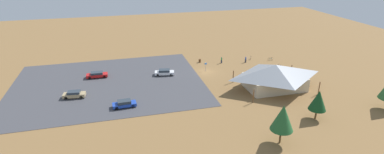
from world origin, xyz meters
name	(u,v)px	position (x,y,z in m)	size (l,w,h in m)	color
ground	(205,72)	(0.00, 0.00, 0.00)	(160.00, 160.00, 0.00)	olive
parking_lot_asphalt	(109,84)	(23.14, 1.38, 0.03)	(41.54, 33.37, 0.05)	#424247
bike_pavilion	(275,75)	(-11.42, 13.00, 3.06)	(15.18, 10.88, 5.35)	beige
trash_bin	(200,61)	(-0.61, -7.14, 0.45)	(0.60, 0.60, 0.90)	brown
lot_sign	(206,66)	(-0.20, -0.60, 1.41)	(0.56, 0.08, 2.20)	#99999E
pine_far_east	(283,118)	(-2.11, 31.69, 4.39)	(3.47, 3.47, 6.45)	brown
pine_far_west	(318,100)	(-12.01, 26.69, 3.59)	(3.02, 3.02, 5.40)	brown
bicycle_green_yard_right	(268,67)	(-15.92, 1.94, 0.37)	(1.74, 0.48, 0.81)	black
bicycle_silver_back_row	(267,72)	(-14.22, 4.79, 0.38)	(1.43, 1.04, 0.82)	black
bicycle_red_trailside	(282,73)	(-17.43, 6.07, 0.35)	(0.53, 1.63, 0.80)	black
bicycle_purple_near_porch	(251,58)	(-14.88, -5.96, 0.36)	(0.78, 1.52, 0.79)	black
bicycle_white_edge_north	(294,72)	(-20.64, 6.42, 0.38)	(1.79, 0.48, 0.83)	black
bicycle_yellow_yard_left	(261,68)	(-13.90, 1.99, 0.36)	(1.73, 0.48, 0.80)	black
bicycle_teal_lone_west	(271,59)	(-19.65, -3.67, 0.40)	(1.77, 0.55, 0.86)	black
bicycle_blue_by_bin	(276,68)	(-17.57, 3.03, 0.38)	(1.27, 1.33, 0.86)	black
bicycle_orange_mid_cluster	(280,66)	(-19.24, 1.97, 0.35)	(0.72, 1.57, 0.82)	black
car_blue_front_row	(124,104)	(20.30, 13.65, 0.72)	(4.49, 1.99, 1.35)	#1E42B2
car_red_by_curb	(97,75)	(25.65, -3.03, 0.72)	(4.83, 1.94, 1.34)	red
car_tan_second_row	(74,94)	(29.85, 6.93, 0.74)	(4.47, 2.24, 1.38)	tan
car_white_aisle_side	(164,72)	(10.11, -0.52, 0.74)	(4.84, 2.72, 1.37)	white
visitor_crossing_yard	(222,60)	(-6.00, -5.05, 0.93)	(0.40, 0.38, 1.78)	#2D3347
visitor_by_pavilion	(246,59)	(-12.41, -3.94, 0.87)	(0.36, 0.36, 1.67)	#2D3347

